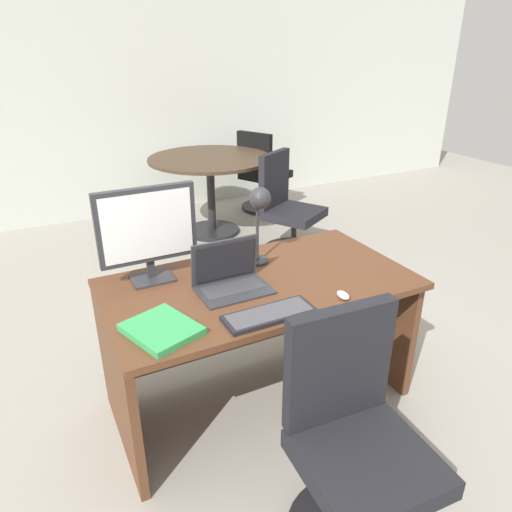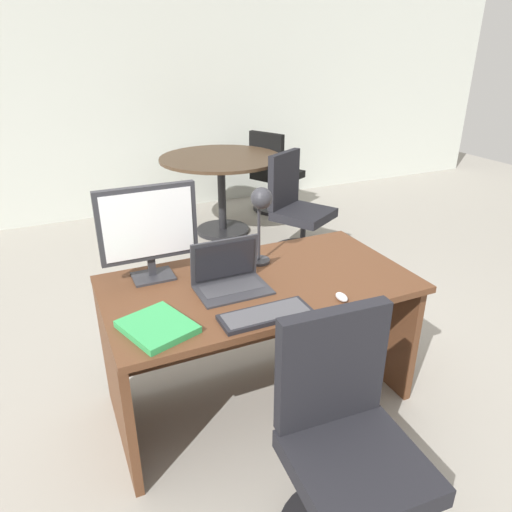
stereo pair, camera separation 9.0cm
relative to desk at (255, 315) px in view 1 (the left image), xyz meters
The scene contains 13 objects.
ground 1.54m from the desk, 90.00° to the left, with size 12.00×12.00×0.00m, color gray.
back_wall 3.56m from the desk, 90.00° to the left, with size 10.00×0.10×2.80m, color silver.
desk is the anchor object (origin of this frame).
monitor 0.71m from the desk, 155.86° to the left, with size 0.47×0.16×0.47m.
laptop 0.33m from the desk, 169.95° to the right, with size 0.34×0.24×0.23m.
keyboard 0.44m from the desk, 107.79° to the right, with size 0.40×0.15×0.02m.
mouse 0.51m from the desk, 55.14° to the right, with size 0.04×0.08×0.03m.
desk_lamp 0.55m from the desk, 55.16° to the left, with size 0.12×0.14×0.42m.
book 0.66m from the desk, 154.61° to the right, with size 0.32×0.35×0.03m.
office_chair 0.91m from the desk, 92.30° to the right, with size 0.56×0.56×0.95m.
meeting_table 2.49m from the desk, 73.31° to the left, with size 1.19×1.19×0.79m.
meeting_chair_near 2.00m from the desk, 54.42° to the left, with size 0.63×0.64×0.92m.
meeting_chair_far 3.17m from the desk, 61.58° to the left, with size 0.63×0.62×0.92m.
Camera 1 is at (-0.95, -1.83, 1.80)m, focal length 33.09 mm.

